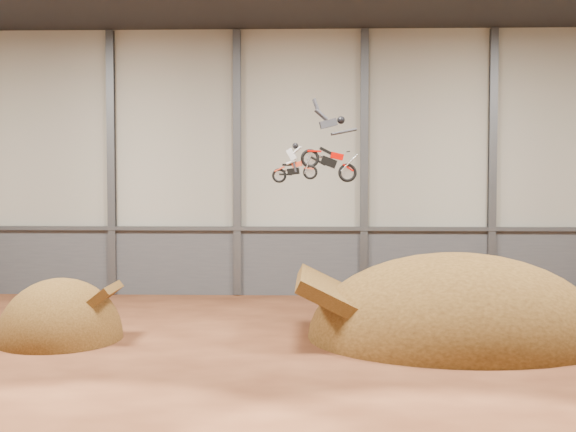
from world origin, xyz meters
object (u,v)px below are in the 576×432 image
object	(u,v)px
landing_ramp	(456,338)
fmx_rider_a	(295,160)
takeoff_ramp	(60,339)
fmx_rider_b	(326,141)

from	to	relation	value
landing_ramp	fmx_rider_a	bearing A→B (deg)	168.37
takeoff_ramp	fmx_rider_b	size ratio (longest dim) A/B	1.74
takeoff_ramp	landing_ramp	size ratio (longest dim) A/B	0.47
fmx_rider_a	fmx_rider_b	bearing A→B (deg)	11.80
takeoff_ramp	landing_ramp	bearing A→B (deg)	2.53
takeoff_ramp	landing_ramp	xyz separation A→B (m)	(15.42, 0.68, 0.00)
landing_ramp	fmx_rider_b	size ratio (longest dim) A/B	3.66
fmx_rider_a	landing_ramp	bearing A→B (deg)	-6.77
takeoff_ramp	fmx_rider_a	xyz separation A→B (m)	(9.09, 1.98, 6.97)
takeoff_ramp	fmx_rider_b	xyz separation A→B (m)	(10.31, 2.13, 7.77)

